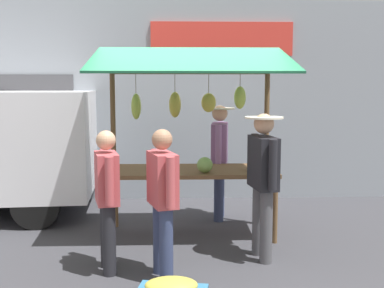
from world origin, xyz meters
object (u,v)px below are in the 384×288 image
at_px(market_stall, 193,119).
at_px(shopper_with_shopping_bag, 107,192).
at_px(shopper_with_ponytail, 162,194).
at_px(shopper_in_grey_tee, 263,174).
at_px(vendor_with_sunhat, 220,152).

bearing_deg(market_stall, shopper_with_shopping_bag, 53.00).
bearing_deg(shopper_with_shopping_bag, shopper_with_ponytail, -121.64).
xyz_separation_m(shopper_in_grey_tee, shopper_with_ponytail, (1.12, 0.50, -0.11)).
bearing_deg(shopper_with_ponytail, shopper_in_grey_tee, -82.74).
bearing_deg(market_stall, shopper_with_ponytail, 76.04).
bearing_deg(shopper_with_ponytail, market_stall, -30.89).
xyz_separation_m(shopper_in_grey_tee, shopper_with_shopping_bag, (1.71, 0.31, -0.13)).
relative_size(shopper_with_ponytail, shopper_with_shopping_bag, 1.02).
relative_size(shopper_in_grey_tee, shopper_with_shopping_bag, 1.10).
distance_m(shopper_with_ponytail, shopper_with_shopping_bag, 0.62).
xyz_separation_m(vendor_with_sunhat, shopper_in_grey_tee, (-0.34, 1.68, -0.01)).
distance_m(market_stall, shopper_with_ponytail, 1.63).
xyz_separation_m(vendor_with_sunhat, shopper_with_ponytail, (0.78, 2.18, -0.12)).
relative_size(vendor_with_sunhat, shopper_in_grey_tee, 1.01).
relative_size(vendor_with_sunhat, shopper_with_shopping_bag, 1.11).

